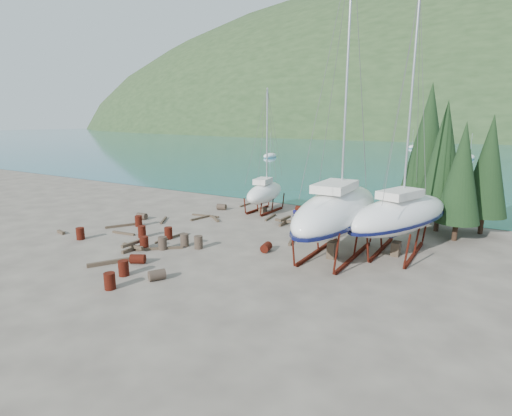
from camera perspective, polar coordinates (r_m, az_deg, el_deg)
The scene contains 48 objects.
ground at distance 28.11m, azimuth -5.68°, elevation -5.30°, with size 600.00×600.00×0.00m, color #574E45.
bay_water at distance 336.71m, azimuth 29.37°, elevation 9.43°, with size 700.00×700.00×0.00m, color #19647D.
far_hill at distance 341.70m, azimuth 29.42°, elevation 9.44°, with size 800.00×360.00×110.00m, color #24381C.
far_house_left at distance 224.65m, azimuth 12.07°, elevation 10.74°, with size 6.60×5.60×5.60m.
far_house_center at distance 214.38m, azimuth 22.32°, elevation 10.03°, with size 6.60×5.60×5.60m.
cypress_near_right at distance 33.54m, azimuth 25.18°, elevation 6.57°, with size 3.60×3.60×10.00m.
cypress_mid_right at distance 31.50m, azimuth 27.29°, elevation 4.46°, with size 3.06×3.06×8.50m.
cypress_back_left at distance 35.66m, azimuth 23.30°, elevation 8.43°, with size 4.14×4.14×11.50m.
cypress_far_right at distance 34.37m, azimuth 30.26°, elevation 5.20°, with size 3.24×3.24×9.00m.
moored_boat_left at distance 93.86m, azimuth 2.02°, elevation 7.45°, with size 2.00×5.00×6.05m.
moored_boat_mid at distance 101.73m, azimuth 28.23°, elevation 6.38°, with size 2.00×5.00×6.05m.
moored_boat_far at distance 133.69m, azimuth 21.40°, elevation 8.10°, with size 2.00×5.00×6.05m.
large_sailboat_near at distance 25.66m, azimuth 11.55°, elevation -0.29°, with size 3.69×11.88×18.60m.
large_sailboat_far at distance 27.24m, azimuth 19.91°, elevation -0.85°, with size 6.01×10.56×16.06m.
small_sailboat_shore at distance 37.70m, azimuth 1.26°, elevation 2.27°, with size 3.40×7.39×11.39m.
worker at distance 30.45m, azimuth 5.63°, elevation -2.03°, with size 0.70×0.46×1.92m, color #12114C.
drum_0 at distance 31.87m, azimuth -23.80°, elevation -3.36°, with size 0.58×0.58×0.88m, color #5E1C10.
drum_1 at distance 22.69m, azimuth -13.97°, elevation -9.27°, with size 0.58×0.58×0.88m, color #2D2823.
drum_3 at distance 23.76m, azimuth -18.39°, elevation -8.15°, with size 0.58×0.58×0.88m, color #5E1C10.
drum_4 at distance 38.07m, azimuth 6.37°, elevation -0.15°, with size 0.58×0.58×0.88m, color #5E1C10.
drum_5 at distance 27.42m, azimuth -8.22°, elevation -4.87°, with size 0.58×0.58×0.88m, color #2D2823.
drum_6 at distance 26.61m, azimuth 1.47°, elevation -5.62°, with size 0.58×0.58×0.88m, color #5E1C10.
drum_7 at distance 22.19m, azimuth -20.17°, elevation -9.76°, with size 0.58×0.58×0.88m, color #5E1C10.
drum_8 at distance 34.16m, azimuth -16.44°, elevation -1.79°, with size 0.58×0.58×0.88m, color #5E1C10.
drum_9 at distance 38.95m, azimuth -4.93°, elevation 0.17°, with size 0.58×0.58×0.88m, color #2D2823.
drum_10 at distance 30.85m, azimuth -15.99°, elevation -3.27°, with size 0.58×0.58×0.88m, color #5E1C10.
drum_12 at distance 25.47m, azimuth -16.54°, elevation -6.99°, with size 0.58×0.58×0.88m, color #5E1C10.
drum_13 at distance 28.04m, azimuth -15.69°, elevation -4.82°, with size 0.58×0.58×0.88m, color #5E1C10.
drum_14 at distance 30.00m, azimuth -12.41°, elevation -3.52°, with size 0.58×0.58×0.88m, color #5E1C10.
drum_15 at distance 36.44m, azimuth -16.00°, elevation -1.13°, with size 0.58×0.58×0.88m, color #2D2823.
drum_16 at distance 28.06m, azimuth -10.17°, elevation -4.54°, with size 0.58×0.58×0.88m, color #2D2823.
drum_17 at distance 27.67m, azimuth -13.21°, elevation -4.92°, with size 0.58×0.58×0.88m, color #2D2823.
timber_1 at distance 28.82m, azimuth 5.12°, elevation -4.64°, with size 0.19×2.09×0.19m, color brown.
timber_3 at distance 30.07m, azimuth -12.15°, elevation -4.19°, with size 0.15×2.89×0.15m, color brown.
timber_4 at distance 35.62m, azimuth -7.90°, elevation -1.40°, with size 0.17×2.25×0.17m, color brown.
timber_5 at distance 27.79m, azimuth -13.59°, elevation -5.64°, with size 0.16×3.10×0.16m, color brown.
timber_6 at distance 34.52m, azimuth 7.99°, elevation -1.84°, with size 0.19×1.94×0.19m, color brown.
timber_8 at distance 35.18m, azimuth -5.86°, elevation -1.51°, with size 0.19×2.01×0.19m, color brown.
timber_9 at distance 40.91m, azimuth -1.41°, elevation 0.50°, with size 0.15×2.35×0.15m, color brown.
timber_10 at distance 35.50m, azimuth 2.07°, elevation -1.34°, with size 0.16×2.35×0.16m, color brown.
timber_12 at distance 32.19m, azimuth -18.41°, elevation -3.44°, with size 0.17×2.08×0.17m, color brown.
timber_13 at distance 34.20m, azimuth -26.09°, elevation -3.13°, with size 0.22×0.99×0.22m, color brown.
timber_14 at distance 34.52m, azimuth -18.36°, elevation -2.37°, with size 0.18×2.91×0.18m, color brown.
timber_15 at distance 36.45m, azimuth -7.25°, elevation -1.09°, with size 0.15×2.70×0.15m, color brown.
timber_16 at distance 25.99m, azimuth -19.65°, elevation -7.23°, with size 0.23×3.08×0.23m, color brown.
timber_17 at distance 35.38m, azimuth -13.08°, elevation -1.71°, with size 0.16×2.22×0.16m, color brown.
timber_pile_fore at distance 28.02m, azimuth -17.18°, elevation -5.23°, with size 1.80×1.80×0.60m.
timber_pile_aft at distance 33.44m, azimuth 4.13°, elevation -1.85°, with size 1.80×1.80×0.60m.
Camera 1 is at (16.37, -21.20, 8.54)m, focal length 28.00 mm.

